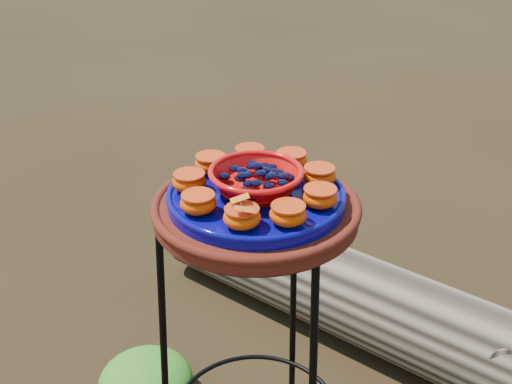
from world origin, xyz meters
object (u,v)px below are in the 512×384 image
at_px(plant_stand, 256,351).
at_px(cobalt_plate, 256,198).
at_px(driftwood_log, 370,303).
at_px(terracotta_saucer, 256,210).
at_px(red_bowl, 256,181).

height_order(plant_stand, cobalt_plate, cobalt_plate).
bearing_deg(driftwood_log, terracotta_saucer, -100.65).
bearing_deg(red_bowl, terracotta_saucer, 0.00).
relative_size(terracotta_saucer, cobalt_plate, 1.17).
height_order(red_bowl, driftwood_log, red_bowl).
bearing_deg(red_bowl, driftwood_log, 79.35).
bearing_deg(red_bowl, cobalt_plate, 0.00).
bearing_deg(terracotta_saucer, cobalt_plate, 0.00).
xyz_separation_m(red_bowl, driftwood_log, (0.10, 0.56, -0.65)).
relative_size(plant_stand, terracotta_saucer, 1.71).
bearing_deg(driftwood_log, plant_stand, -100.65).
height_order(plant_stand, terracotta_saucer, terracotta_saucer).
bearing_deg(cobalt_plate, terracotta_saucer, 0.00).
distance_m(plant_stand, cobalt_plate, 0.39).
bearing_deg(plant_stand, cobalt_plate, 0.00).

